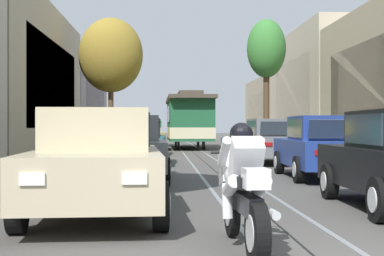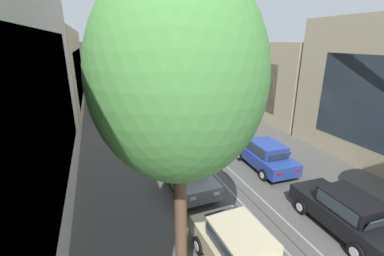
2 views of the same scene
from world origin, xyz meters
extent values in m
plane|color=#4C4947|center=(0.00, 24.95, 0.00)|extent=(160.00, 160.00, 0.00)
cube|color=gray|center=(-0.53, 29.19, 0.01)|extent=(0.08, 70.38, 0.01)
cube|color=gray|center=(0.53, 29.19, 0.01)|extent=(0.08, 70.38, 0.01)
cube|color=black|center=(0.00, 29.19, 0.00)|extent=(0.03, 70.38, 0.01)
cube|color=#BCAD93|center=(-9.99, 29.19, 4.11)|extent=(4.47, 20.49, 8.22)
cube|color=#2D3842|center=(-7.77, 29.19, 3.70)|extent=(0.04, 14.55, 4.93)
cube|color=gray|center=(-10.22, 49.98, 3.46)|extent=(4.94, 20.49, 6.93)
cube|color=#2D3842|center=(-7.77, 49.98, 3.12)|extent=(0.04, 14.55, 4.16)
cube|color=#2D3842|center=(7.77, 21.39, 3.14)|extent=(0.04, 10.92, 4.19)
cube|color=#BCAD93|center=(10.64, 36.99, 4.07)|extent=(5.77, 15.29, 8.14)
cube|color=#2D3842|center=(7.77, 36.99, 3.66)|extent=(0.04, 10.92, 4.88)
cube|color=tan|center=(10.66, 52.58, 3.00)|extent=(5.81, 15.29, 6.01)
cube|color=#2D3842|center=(7.77, 52.58, 2.70)|extent=(0.04, 10.92, 3.61)
cube|color=#C1B28E|center=(-2.51, 3.56, 0.65)|extent=(1.99, 4.38, 0.66)
cube|color=#C1B28E|center=(-2.52, 3.71, 1.28)|extent=(1.57, 2.13, 0.60)
cube|color=#2D3842|center=(-2.48, 2.88, 1.26)|extent=(1.34, 0.28, 0.47)
cube|color=#2D3842|center=(-2.57, 4.90, 1.26)|extent=(1.30, 0.26, 0.45)
cube|color=#2D3842|center=(-1.77, 3.75, 1.28)|extent=(0.11, 1.81, 0.47)
cube|color=#2D3842|center=(-3.26, 3.68, 1.28)|extent=(0.11, 1.81, 0.47)
cube|color=white|center=(-1.86, 1.43, 0.75)|extent=(0.28, 0.05, 0.14)
cube|color=#B21414|center=(-2.05, 5.75, 0.75)|extent=(0.28, 0.05, 0.12)
cube|color=white|center=(-2.97, 1.38, 0.75)|extent=(0.28, 0.05, 0.14)
cube|color=#B21414|center=(-3.16, 5.70, 0.75)|extent=(0.28, 0.05, 0.12)
cylinder|color=black|center=(-1.57, 2.27, 0.32)|extent=(0.23, 0.65, 0.64)
cylinder|color=silver|center=(-1.46, 2.28, 0.32)|extent=(0.04, 0.35, 0.35)
cylinder|color=black|center=(-3.33, 2.19, 0.32)|extent=(0.23, 0.65, 0.64)
cylinder|color=silver|center=(-3.44, 2.19, 0.32)|extent=(0.04, 0.35, 0.35)
cylinder|color=black|center=(-1.69, 4.93, 0.32)|extent=(0.23, 0.65, 0.64)
cylinder|color=silver|center=(-1.58, 4.94, 0.32)|extent=(0.04, 0.35, 0.35)
cylinder|color=black|center=(-3.45, 4.86, 0.32)|extent=(0.23, 0.65, 0.64)
cylinder|color=silver|center=(-3.56, 4.85, 0.32)|extent=(0.04, 0.35, 0.35)
cube|color=slate|center=(-2.40, 9.15, 0.65)|extent=(1.91, 4.35, 0.66)
cube|color=slate|center=(-2.40, 9.30, 1.28)|extent=(1.53, 2.10, 0.60)
cube|color=#2D3842|center=(-2.38, 8.46, 1.26)|extent=(1.34, 0.26, 0.47)
cube|color=#2D3842|center=(-2.43, 10.48, 1.26)|extent=(1.30, 0.23, 0.45)
cube|color=#2D3842|center=(-1.65, 9.32, 1.28)|extent=(0.08, 1.81, 0.47)
cube|color=#2D3842|center=(-3.15, 9.28, 1.28)|extent=(0.08, 1.81, 0.47)
cube|color=white|center=(-1.78, 7.00, 0.75)|extent=(0.28, 0.05, 0.14)
cube|color=#B21414|center=(-1.90, 11.32, 0.75)|extent=(0.28, 0.05, 0.12)
cube|color=white|center=(-2.90, 6.97, 0.75)|extent=(0.28, 0.05, 0.14)
cube|color=#B21414|center=(-3.01, 11.29, 0.75)|extent=(0.28, 0.05, 0.12)
cylinder|color=black|center=(-1.48, 7.84, 0.32)|extent=(0.22, 0.65, 0.64)
cylinder|color=silver|center=(-1.37, 7.84, 0.32)|extent=(0.03, 0.35, 0.35)
cylinder|color=black|center=(-3.24, 7.79, 0.32)|extent=(0.22, 0.65, 0.64)
cylinder|color=silver|center=(-3.35, 7.79, 0.32)|extent=(0.03, 0.35, 0.35)
cylinder|color=black|center=(-1.55, 10.50, 0.32)|extent=(0.22, 0.65, 0.64)
cylinder|color=silver|center=(-1.44, 10.51, 0.32)|extent=(0.03, 0.35, 0.35)
cylinder|color=black|center=(-3.31, 10.46, 0.32)|extent=(0.22, 0.65, 0.64)
cylinder|color=silver|center=(-3.42, 10.45, 0.32)|extent=(0.03, 0.35, 0.35)
cube|color=#196B70|center=(-2.38, 15.33, 0.65)|extent=(1.91, 4.34, 0.66)
cube|color=#196B70|center=(-2.38, 15.48, 1.28)|extent=(1.53, 2.10, 0.60)
cube|color=#2D3842|center=(-2.40, 14.64, 1.26)|extent=(1.34, 0.26, 0.47)
cube|color=#2D3842|center=(-2.34, 16.66, 1.26)|extent=(1.30, 0.23, 0.45)
cube|color=#2D3842|center=(-1.63, 15.46, 1.28)|extent=(0.08, 1.81, 0.47)
cube|color=#2D3842|center=(-3.12, 15.50, 1.28)|extent=(0.08, 1.81, 0.47)
cube|color=white|center=(-1.88, 13.16, 0.75)|extent=(0.28, 0.05, 0.14)
cube|color=#B21414|center=(-1.77, 17.47, 0.75)|extent=(0.28, 0.05, 0.12)
cube|color=white|center=(-2.99, 13.18, 0.75)|extent=(0.28, 0.05, 0.14)
cube|color=#B21414|center=(-2.88, 17.50, 0.75)|extent=(0.28, 0.05, 0.12)
cylinder|color=black|center=(-1.53, 13.97, 0.32)|extent=(0.22, 0.64, 0.64)
cylinder|color=silver|center=(-1.42, 13.97, 0.32)|extent=(0.03, 0.35, 0.35)
cylinder|color=black|center=(-3.29, 14.02, 0.32)|extent=(0.22, 0.64, 0.64)
cylinder|color=silver|center=(-3.40, 14.02, 0.32)|extent=(0.03, 0.35, 0.35)
cylinder|color=black|center=(-1.47, 16.64, 0.32)|extent=(0.22, 0.64, 0.64)
cylinder|color=silver|center=(-1.36, 16.64, 0.32)|extent=(0.03, 0.35, 0.35)
cylinder|color=black|center=(-3.22, 16.68, 0.32)|extent=(0.22, 0.64, 0.64)
cylinder|color=silver|center=(-3.33, 16.69, 0.32)|extent=(0.03, 0.35, 0.35)
cube|color=gold|center=(-2.44, 21.65, 0.65)|extent=(1.98, 4.37, 0.66)
cube|color=gold|center=(-2.43, 21.80, 1.28)|extent=(1.56, 2.12, 0.60)
cube|color=#2D3842|center=(-2.47, 20.96, 1.26)|extent=(1.34, 0.28, 0.47)
cube|color=#2D3842|center=(-2.38, 22.98, 1.26)|extent=(1.30, 0.25, 0.45)
cube|color=#2D3842|center=(-1.68, 21.77, 1.28)|extent=(0.11, 1.81, 0.47)
cube|color=#2D3842|center=(-3.18, 21.83, 1.28)|extent=(0.11, 1.81, 0.47)
cube|color=white|center=(-1.97, 19.47, 0.75)|extent=(0.28, 0.05, 0.14)
cube|color=#B21414|center=(-1.79, 23.78, 0.75)|extent=(0.28, 0.05, 0.12)
cube|color=white|center=(-3.09, 19.51, 0.75)|extent=(0.28, 0.05, 0.14)
cube|color=#B21414|center=(-2.90, 23.83, 0.75)|extent=(0.28, 0.05, 0.12)
cylinder|color=black|center=(-1.61, 20.28, 0.32)|extent=(0.23, 0.65, 0.64)
cylinder|color=silver|center=(-1.50, 20.28, 0.32)|extent=(0.03, 0.35, 0.35)
cylinder|color=black|center=(-3.37, 20.35, 0.32)|extent=(0.23, 0.65, 0.64)
cylinder|color=silver|center=(-3.48, 20.36, 0.32)|extent=(0.03, 0.35, 0.35)
cylinder|color=black|center=(-1.50, 22.94, 0.32)|extent=(0.23, 0.65, 0.64)
cylinder|color=silver|center=(-1.39, 22.94, 0.32)|extent=(0.03, 0.35, 0.35)
cylinder|color=black|center=(-3.26, 23.02, 0.32)|extent=(0.23, 0.65, 0.64)
cylinder|color=silver|center=(-3.37, 23.02, 0.32)|extent=(0.03, 0.35, 0.35)
cube|color=gold|center=(-2.41, 27.65, 0.65)|extent=(1.95, 4.36, 0.66)
cube|color=gold|center=(-2.41, 27.80, 1.28)|extent=(1.55, 2.12, 0.60)
cube|color=#2D3842|center=(-2.38, 26.96, 1.26)|extent=(1.34, 0.27, 0.47)
cube|color=#2D3842|center=(-2.45, 28.98, 1.26)|extent=(1.30, 0.24, 0.45)
cube|color=#2D3842|center=(-1.66, 27.82, 1.28)|extent=(0.10, 1.81, 0.47)
cube|color=#2D3842|center=(-3.16, 27.77, 1.28)|extent=(0.10, 1.81, 0.47)
cube|color=white|center=(-1.77, 25.51, 0.75)|extent=(0.28, 0.05, 0.14)
cube|color=#B21414|center=(-1.93, 29.83, 0.75)|extent=(0.28, 0.05, 0.12)
cube|color=white|center=(-2.89, 25.47, 0.75)|extent=(0.28, 0.05, 0.14)
cube|color=#B21414|center=(-3.04, 29.79, 0.75)|extent=(0.28, 0.05, 0.12)
cylinder|color=black|center=(-1.48, 26.35, 0.32)|extent=(0.22, 0.65, 0.64)
cylinder|color=silver|center=(-1.37, 26.35, 0.32)|extent=(0.03, 0.35, 0.35)
cylinder|color=black|center=(-3.24, 26.28, 0.32)|extent=(0.22, 0.65, 0.64)
cylinder|color=silver|center=(-3.35, 26.28, 0.32)|extent=(0.03, 0.35, 0.35)
cylinder|color=black|center=(-1.58, 29.01, 0.32)|extent=(0.22, 0.65, 0.64)
cylinder|color=silver|center=(-1.47, 29.01, 0.32)|extent=(0.03, 0.35, 0.35)
cylinder|color=black|center=(-3.33, 28.95, 0.32)|extent=(0.22, 0.65, 0.64)
cylinder|color=silver|center=(-3.44, 28.94, 0.32)|extent=(0.03, 0.35, 0.35)
cube|color=silver|center=(-2.54, 33.45, 0.65)|extent=(1.99, 4.38, 0.66)
cube|color=silver|center=(-2.54, 33.60, 1.28)|extent=(1.57, 2.13, 0.60)
cube|color=#2D3842|center=(-2.50, 32.76, 1.26)|extent=(1.34, 0.28, 0.47)
cube|color=#2D3842|center=(-2.59, 34.78, 1.26)|extent=(1.30, 0.25, 0.45)
cube|color=#2D3842|center=(-1.79, 33.63, 1.28)|extent=(0.11, 1.81, 0.47)
cube|color=#2D3842|center=(-3.29, 33.57, 1.28)|extent=(0.11, 1.81, 0.47)
cube|color=white|center=(-1.88, 31.32, 0.75)|extent=(0.28, 0.05, 0.14)
cube|color=#B21414|center=(-2.07, 35.63, 0.75)|extent=(0.28, 0.05, 0.12)
cube|color=white|center=(-3.00, 31.27, 0.75)|extent=(0.28, 0.05, 0.14)
cube|color=#B21414|center=(-3.19, 35.58, 0.75)|extent=(0.28, 0.05, 0.12)
cylinder|color=black|center=(-1.60, 32.16, 0.32)|extent=(0.23, 0.65, 0.64)
cylinder|color=silver|center=(-1.49, 32.16, 0.32)|extent=(0.04, 0.35, 0.35)
cylinder|color=black|center=(-3.36, 32.08, 0.32)|extent=(0.23, 0.65, 0.64)
cylinder|color=silver|center=(-3.47, 32.08, 0.32)|extent=(0.04, 0.35, 0.35)
cylinder|color=black|center=(-1.72, 34.82, 0.32)|extent=(0.23, 0.65, 0.64)
cylinder|color=silver|center=(-1.61, 34.83, 0.32)|extent=(0.04, 0.35, 0.35)
cylinder|color=black|center=(-3.47, 34.74, 0.32)|extent=(0.23, 0.65, 0.64)
cylinder|color=silver|center=(-3.58, 34.74, 0.32)|extent=(0.04, 0.35, 0.35)
cube|color=#2D3842|center=(1.59, 3.95, 1.28)|extent=(0.08, 1.81, 0.47)
cube|color=white|center=(1.84, 6.25, 0.75)|extent=(0.28, 0.05, 0.14)
cylinder|color=black|center=(1.49, 5.43, 0.32)|extent=(0.22, 0.64, 0.64)
cylinder|color=silver|center=(1.38, 5.43, 0.32)|extent=(0.03, 0.35, 0.35)
cylinder|color=black|center=(1.43, 2.77, 0.32)|extent=(0.22, 0.64, 0.64)
cylinder|color=silver|center=(1.32, 2.77, 0.32)|extent=(0.03, 0.35, 0.35)
cube|color=#233D93|center=(2.53, 9.67, 0.65)|extent=(1.92, 4.35, 0.66)
cube|color=#233D93|center=(2.53, 9.52, 1.28)|extent=(1.53, 2.10, 0.60)
cube|color=#2D3842|center=(2.55, 10.36, 1.26)|extent=(1.34, 0.26, 0.47)
cube|color=#2D3842|center=(2.50, 8.34, 1.26)|extent=(1.30, 0.23, 0.45)
cube|color=#2D3842|center=(1.78, 9.54, 1.28)|extent=(0.08, 1.81, 0.47)
cube|color=#2D3842|center=(3.28, 9.50, 1.28)|extent=(0.08, 1.81, 0.47)
cube|color=white|center=(2.04, 11.85, 0.75)|extent=(0.28, 0.05, 0.14)
cube|color=#B21414|center=(1.91, 7.53, 0.75)|extent=(0.28, 0.05, 0.12)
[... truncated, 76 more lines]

